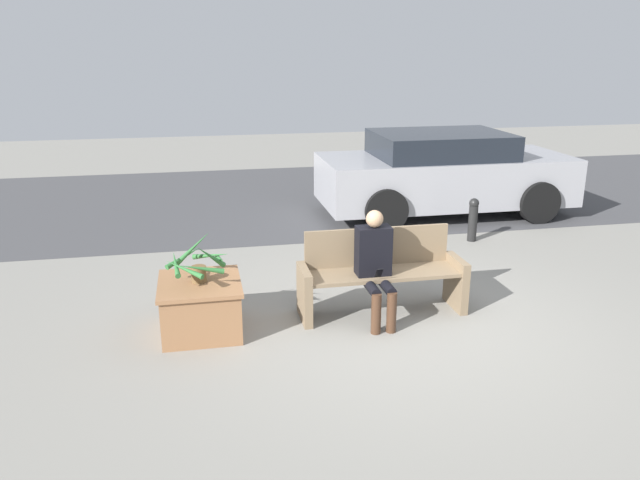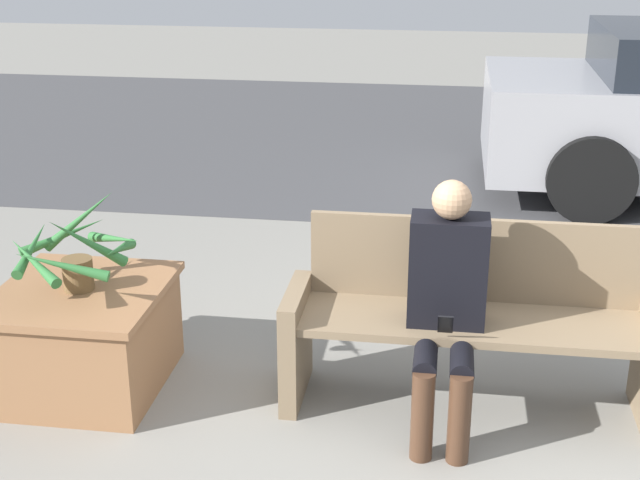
% 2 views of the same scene
% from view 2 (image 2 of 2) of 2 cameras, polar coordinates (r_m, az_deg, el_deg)
% --- Properties ---
extents(ground_plane, '(30.00, 30.00, 0.00)m').
position_cam_2_polar(ground_plane, '(4.38, 11.61, -12.72)').
color(ground_plane, gray).
extents(road_surface, '(20.00, 6.00, 0.01)m').
position_cam_2_polar(road_surface, '(9.96, 10.09, 6.46)').
color(road_surface, '#424244').
rests_on(road_surface, ground_plane).
extents(bench, '(1.83, 0.52, 0.92)m').
position_cam_2_polar(bench, '(4.49, 9.62, -5.20)').
color(bench, '#7A664C').
rests_on(bench, ground_plane).
extents(person_seated, '(0.37, 0.60, 1.21)m').
position_cam_2_polar(person_seated, '(4.22, 8.11, -3.57)').
color(person_seated, black).
rests_on(person_seated, ground_plane).
extents(planter_box, '(0.84, 0.90, 0.55)m').
position_cam_2_polar(planter_box, '(4.80, -14.85, -5.86)').
color(planter_box, '#936642').
rests_on(planter_box, ground_plane).
extents(potted_plant, '(0.67, 0.68, 0.48)m').
position_cam_2_polar(potted_plant, '(4.62, -15.41, -0.76)').
color(potted_plant, brown).
rests_on(potted_plant, planter_box).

